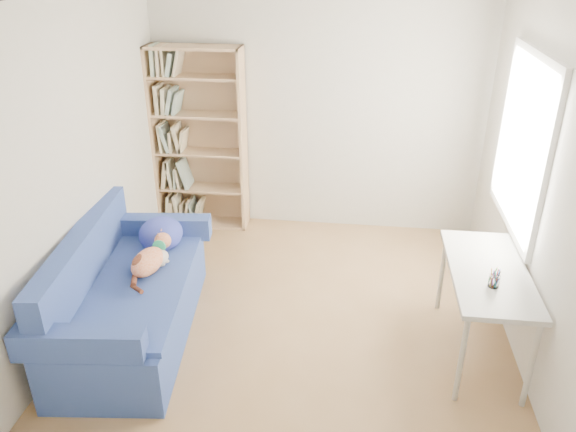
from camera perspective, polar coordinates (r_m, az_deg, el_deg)
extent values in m
plane|color=olive|center=(4.81, 0.69, -11.27)|extent=(4.00, 4.00, 0.00)
cube|color=silver|center=(6.04, 2.99, 10.48)|extent=(3.50, 0.04, 2.60)
cube|color=silver|center=(2.46, -4.75, -15.16)|extent=(3.50, 0.04, 2.60)
cube|color=silver|center=(4.67, -21.12, 3.99)|extent=(0.04, 4.00, 2.60)
cube|color=silver|center=(4.34, 24.42, 1.72)|extent=(0.04, 4.00, 2.60)
cube|color=white|center=(4.81, 22.98, 6.82)|extent=(0.01, 1.20, 1.30)
cube|color=navy|center=(4.78, -15.44, -9.21)|extent=(1.06, 1.93, 0.46)
cube|color=navy|center=(4.69, -20.12, -4.11)|extent=(0.36, 1.85, 0.45)
cube|color=navy|center=(5.28, -12.58, -1.08)|extent=(0.88, 0.26, 0.21)
cube|color=navy|center=(3.99, -20.46, -12.04)|extent=(0.88, 0.26, 0.21)
cube|color=navy|center=(4.64, -15.58, -6.70)|extent=(1.03, 1.78, 0.05)
ellipsoid|color=#313C9E|center=(5.07, -12.79, -1.77)|extent=(0.38, 0.42, 0.28)
ellipsoid|color=#C24116|center=(4.69, -14.07, -4.54)|extent=(0.24, 0.42, 0.17)
ellipsoid|color=silver|center=(4.78, -12.90, -4.09)|extent=(0.14, 0.18, 0.10)
ellipsoid|color=#35170E|center=(4.64, -14.67, -4.39)|extent=(0.14, 0.21, 0.08)
sphere|color=#C24116|center=(4.91, -12.73, -2.44)|extent=(0.15, 0.15, 0.15)
cone|color=#C24116|center=(4.91, -12.90, -1.53)|extent=(0.06, 0.06, 0.07)
cone|color=#C24116|center=(4.85, -13.16, -1.90)|extent=(0.06, 0.06, 0.07)
cylinder|color=#25B982|center=(4.86, -13.04, -3.05)|extent=(0.12, 0.04, 0.11)
cylinder|color=#35170E|center=(4.53, -15.28, -6.38)|extent=(0.09, 0.17, 0.06)
cube|color=tan|center=(6.33, -13.22, 7.65)|extent=(0.03, 0.31, 1.99)
cube|color=tan|center=(6.07, -4.57, 7.48)|extent=(0.03, 0.31, 1.99)
cube|color=tan|center=(5.95, -9.66, 16.55)|extent=(0.99, 0.31, 0.03)
cube|color=tan|center=(6.55, -8.40, -0.55)|extent=(0.99, 0.31, 0.03)
cube|color=tan|center=(6.31, -8.64, 8.01)|extent=(0.99, 0.02, 1.99)
cube|color=silver|center=(4.41, 19.72, -5.38)|extent=(0.56, 1.22, 0.04)
cylinder|color=silver|center=(5.12, 20.46, -5.83)|extent=(0.04, 0.04, 0.71)
cylinder|color=silver|center=(4.24, 23.46, -13.75)|extent=(0.04, 0.04, 0.71)
cylinder|color=silver|center=(5.03, 15.36, -5.65)|extent=(0.04, 0.04, 0.71)
cylinder|color=silver|center=(4.12, 17.19, -13.77)|extent=(0.04, 0.04, 0.71)
cylinder|color=white|center=(4.19, 20.20, -6.23)|extent=(0.08, 0.08, 0.09)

